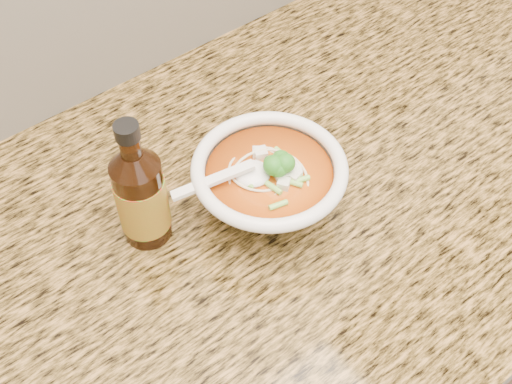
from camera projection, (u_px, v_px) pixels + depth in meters
cabinet at (256, 365)px, 1.17m from camera, size 4.00×0.65×0.86m
counter_slab at (256, 215)px, 0.82m from camera, size 4.00×0.68×0.04m
soup_bowl at (269, 186)px, 0.77m from camera, size 0.20×0.18×0.10m
hot_sauce_bottle at (141, 196)px, 0.73m from camera, size 0.06×0.06×0.18m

